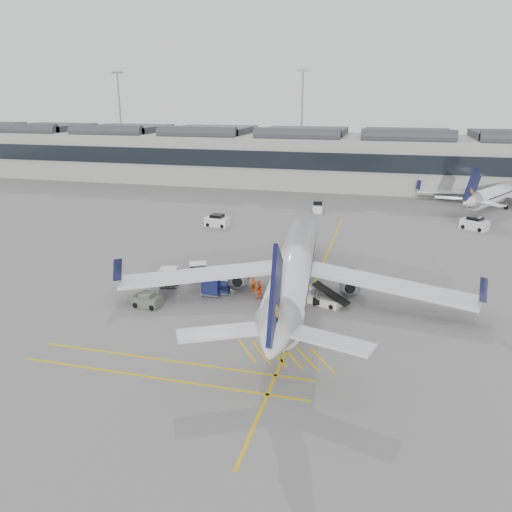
% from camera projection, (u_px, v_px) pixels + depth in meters
% --- Properties ---
extents(ground, '(220.00, 220.00, 0.00)m').
position_uv_depth(ground, '(196.00, 307.00, 47.52)').
color(ground, gray).
rests_on(ground, ground).
extents(terminal, '(200.00, 20.45, 12.40)m').
position_uv_depth(terminal, '(312.00, 157.00, 111.87)').
color(terminal, '#9E9E99').
rests_on(terminal, ground).
extents(light_masts, '(113.00, 0.60, 25.45)m').
position_uv_depth(light_masts, '(315.00, 116.00, 122.68)').
color(light_masts, slate).
rests_on(light_masts, ground).
extents(apron_markings, '(0.25, 60.00, 0.01)m').
position_uv_depth(apron_markings, '(316.00, 281.00, 54.30)').
color(apron_markings, gold).
rests_on(apron_markings, ground).
extents(airliner_main, '(34.56, 37.92, 10.09)m').
position_uv_depth(airliner_main, '(294.00, 269.00, 49.07)').
color(airliner_main, silver).
rests_on(airliner_main, ground).
extents(airliner_far, '(26.01, 28.69, 8.50)m').
position_uv_depth(airliner_far, '(499.00, 193.00, 90.16)').
color(airliner_far, silver).
rests_on(airliner_far, ground).
extents(belt_loader, '(5.12, 3.02, 2.03)m').
position_uv_depth(belt_loader, '(320.00, 297.00, 48.33)').
color(belt_loader, silver).
rests_on(belt_loader, ground).
extents(baggage_cart_a, '(2.01, 1.69, 2.03)m').
position_uv_depth(baggage_cart_a, '(212.00, 285.00, 50.11)').
color(baggage_cart_a, gray).
rests_on(baggage_cart_a, ground).
extents(baggage_cart_b, '(2.38, 2.21, 2.01)m').
position_uv_depth(baggage_cart_b, '(198.00, 271.00, 54.02)').
color(baggage_cart_b, gray).
rests_on(baggage_cart_b, ground).
extents(baggage_cart_c, '(1.74, 1.47, 1.73)m').
position_uv_depth(baggage_cart_c, '(222.00, 285.00, 50.58)').
color(baggage_cart_c, gray).
rests_on(baggage_cart_c, ground).
extents(baggage_cart_d, '(2.20, 1.95, 2.01)m').
position_uv_depth(baggage_cart_d, '(169.00, 277.00, 52.43)').
color(baggage_cart_d, gray).
rests_on(baggage_cart_d, ground).
extents(ramp_agent_a, '(0.68, 0.74, 1.70)m').
position_uv_depth(ramp_agent_a, '(253.00, 285.00, 50.75)').
color(ramp_agent_a, '#EA550C').
rests_on(ramp_agent_a, ground).
extents(ramp_agent_b, '(1.15, 1.13, 1.87)m').
position_uv_depth(ramp_agent_b, '(258.00, 290.00, 49.27)').
color(ramp_agent_b, '#FF440D').
rests_on(ramp_agent_b, ground).
extents(pushback_tug, '(2.65, 1.79, 1.41)m').
position_uv_depth(pushback_tug, '(147.00, 300.00, 47.48)').
color(pushback_tug, '#565B4D').
rests_on(pushback_tug, ground).
extents(safety_cone_nose, '(0.37, 0.37, 0.52)m').
position_uv_depth(safety_cone_nose, '(299.00, 251.00, 64.05)').
color(safety_cone_nose, '#F24C0A').
rests_on(safety_cone_nose, ground).
extents(safety_cone_engine, '(0.37, 0.37, 0.51)m').
position_uv_depth(safety_cone_engine, '(324.00, 298.00, 49.10)').
color(safety_cone_engine, '#F24C0A').
rests_on(safety_cone_engine, ground).
extents(service_van_left, '(3.83, 2.24, 1.87)m').
position_uv_depth(service_van_left, '(217.00, 221.00, 76.86)').
color(service_van_left, silver).
rests_on(service_van_left, ground).
extents(service_van_mid, '(1.98, 3.45, 1.69)m').
position_uv_depth(service_van_mid, '(318.00, 208.00, 86.45)').
color(service_van_mid, silver).
rests_on(service_van_mid, ground).
extents(service_van_right, '(4.28, 3.77, 1.99)m').
position_uv_depth(service_van_right, '(475.00, 224.00, 74.99)').
color(service_van_right, silver).
rests_on(service_van_right, ground).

